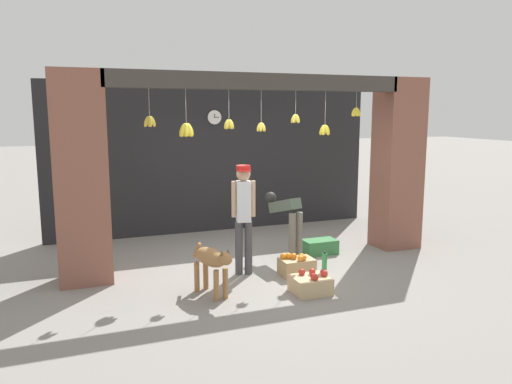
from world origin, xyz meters
name	(u,v)px	position (x,y,z in m)	size (l,w,h in m)	color
ground_plane	(265,267)	(0.00, 0.00, 0.00)	(60.00, 60.00, 0.00)	gray
shop_back_wall	(216,158)	(0.00, 2.59, 1.45)	(6.45, 0.12, 2.89)	#232326
shop_pillar_left	(81,179)	(-2.57, 0.30, 1.45)	(0.70, 0.60, 2.89)	brown
shop_pillar_right	(397,164)	(2.57, 0.30, 1.45)	(0.70, 0.60, 2.89)	brown
storefront_awning	(261,85)	(-0.02, 0.12, 2.72)	(4.55, 0.29, 0.93)	#3D3833
dog	(212,261)	(-1.08, -0.87, 0.46)	(0.41, 0.83, 0.67)	#9E7042
shopkeeper	(244,211)	(-0.42, -0.21, 0.93)	(0.34, 0.27, 1.60)	#424247
worker_stooping	(287,217)	(0.47, 0.24, 0.69)	(0.39, 0.79, 1.04)	#6B665B
fruit_crate_oranges	(296,266)	(0.28, -0.52, 0.14)	(0.48, 0.34, 0.33)	tan
fruit_crate_apples	(311,284)	(0.15, -1.24, 0.12)	(0.47, 0.42, 0.30)	tan
produce_box_green	(320,247)	(1.12, 0.33, 0.12)	(0.56, 0.32, 0.24)	#387A42
water_bottle	(325,261)	(0.79, -0.44, 0.13)	(0.08, 0.08, 0.28)	#38934C
wall_clock	(214,117)	(-0.04, 2.51, 2.23)	(0.28, 0.03, 0.28)	black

